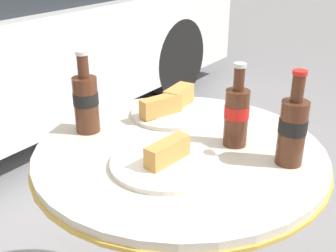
% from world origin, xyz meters
% --- Properties ---
extents(bistro_table, '(0.75, 0.75, 0.74)m').
position_xyz_m(bistro_table, '(0.00, 0.00, 0.57)').
color(bistro_table, gold).
rests_on(bistro_table, ground_plane).
extents(cola_bottle_left, '(0.06, 0.06, 0.22)m').
position_xyz_m(cola_bottle_left, '(0.10, -0.11, 0.83)').
color(cola_bottle_left, '#4C2819').
rests_on(cola_bottle_left, bistro_table).
extents(cola_bottle_right, '(0.07, 0.07, 0.23)m').
position_xyz_m(cola_bottle_right, '(0.08, -0.26, 0.83)').
color(cola_bottle_right, '#4C2819').
rests_on(cola_bottle_right, bistro_table).
extents(cola_bottle_center, '(0.07, 0.07, 0.23)m').
position_xyz_m(cola_bottle_center, '(-0.06, 0.26, 0.83)').
color(cola_bottle_center, '#4C2819').
rests_on(cola_bottle_center, bistro_table).
extents(lunch_plate_near, '(0.26, 0.26, 0.07)m').
position_xyz_m(lunch_plate_near, '(-0.10, -0.02, 0.76)').
color(lunch_plate_near, silver).
rests_on(lunch_plate_near, bistro_table).
extents(lunch_plate_far, '(0.24, 0.24, 0.07)m').
position_xyz_m(lunch_plate_far, '(0.16, 0.14, 0.77)').
color(lunch_plate_far, silver).
rests_on(lunch_plate_far, bistro_table).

